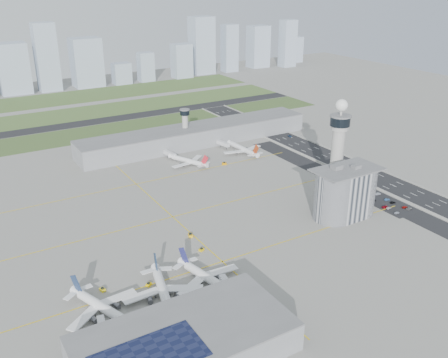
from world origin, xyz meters
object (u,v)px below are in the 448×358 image
secondary_tower (185,124)px  control_tower (338,143)px  airplane_far_a (187,158)px  jet_bridge_far_1 (218,143)px  airplane_far_b (242,146)px  car_lot_7 (405,207)px  car_hw_4 (242,123)px  tug_1 (149,284)px  admin_building (345,192)px  airplane_near_c (209,274)px  car_lot_3 (374,200)px  tug_5 (224,163)px  tug_0 (102,289)px  car_lot_9 (387,199)px  car_lot_4 (365,197)px  car_lot_5 (359,194)px  jet_bridge_near_2 (233,295)px  car_lot_0 (397,213)px  car_lot_11 (367,190)px  tug_4 (192,160)px  tug_2 (202,249)px  jet_bridge_near_1 (173,317)px  car_lot_8 (393,202)px  car_lot_10 (378,194)px  car_lot_1 (389,208)px  car_lot_2 (385,207)px  jet_bridge_far_0 (165,153)px  jet_bridge_near_0 (106,342)px  car_hw_1 (348,165)px  airplane_near_a (103,303)px  airplane_near_b (163,288)px

secondary_tower → control_tower: bearing=-73.5°
airplane_far_a → jet_bridge_far_1: (42.62, 25.66, -2.66)m
airplane_far_b → car_lot_7: airplane_far_b is taller
airplane_far_b → car_hw_4: bearing=-35.4°
secondary_tower → tug_1: bearing=-121.8°
admin_building → airplane_near_c: 110.85m
admin_building → car_lot_3: 35.27m
secondary_tower → tug_5: 61.44m
tug_0 → car_lot_3: (185.61, 5.34, -0.29)m
car_lot_9 → car_lot_4: bearing=49.3°
car_lot_9 → car_lot_5: bearing=37.6°
car_lot_3 → tug_5: bearing=27.9°
jet_bridge_far_1 → car_lot_3: bearing=2.0°
tug_1 → jet_bridge_near_2: bearing=-177.5°
car_lot_0 → airplane_near_c: bearing=95.7°
car_lot_11 → secondary_tower: bearing=24.6°
airplane_far_a → tug_4: airplane_far_a is taller
admin_building → tug_2: size_ratio=15.18×
car_lot_9 → car_lot_11: 17.58m
jet_bridge_near_1 → car_lot_11: (174.81, 57.37, -2.30)m
car_lot_8 → car_lot_5: bearing=31.4°
car_lot_10 → car_lot_11: 8.08m
airplane_far_a → car_lot_1: 155.78m
jet_bridge_near_1 → car_lot_10: 183.82m
car_lot_9 → car_lot_2: bearing=135.4°
jet_bridge_far_0 → tug_0: jet_bridge_far_0 is taller
jet_bridge_near_0 → car_lot_9: jet_bridge_near_0 is taller
car_hw_1 → car_lot_7: bearing=-104.2°
admin_building → car_lot_5: admin_building is taller
airplane_near_a → car_lot_1: (190.05, 9.57, -5.45)m
control_tower → tug_1: (-153.52, -38.16, -34.23)m
airplane_far_a → jet_bridge_far_1: size_ratio=2.81×
car_lot_7 → car_lot_2: bearing=61.8°
airplane_far_a → car_lot_2: bearing=-175.2°
jet_bridge_far_0 → jet_bridge_near_2: bearing=-25.9°
airplane_far_a → car_lot_10: (84.61, -117.74, -4.88)m
airplane_near_a → jet_bridge_far_0: 203.89m
jet_bridge_far_1 → car_hw_4: jet_bridge_far_1 is taller
jet_bridge_near_0 → tug_4: bearing=-26.7°
jet_bridge_near_2 → car_lot_3: jet_bridge_near_2 is taller
airplane_near_a → jet_bridge_far_0: (108.89, 172.34, -3.22)m
control_tower → tug_5: 97.68m
control_tower → car_lot_2: (10.50, -36.39, -34.39)m
jet_bridge_near_2 → airplane_near_b: bearing=67.3°
car_lot_1 → car_lot_8: 9.81m
jet_bridge_near_0 → car_lot_3: 201.49m
airplane_near_b → airplane_near_c: 23.59m
car_hw_4 → tug_4: bearing=-144.9°
tug_0 → tug_5: bearing=29.3°
airplane_far_b → car_lot_4: (21.52, -118.20, -5.37)m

